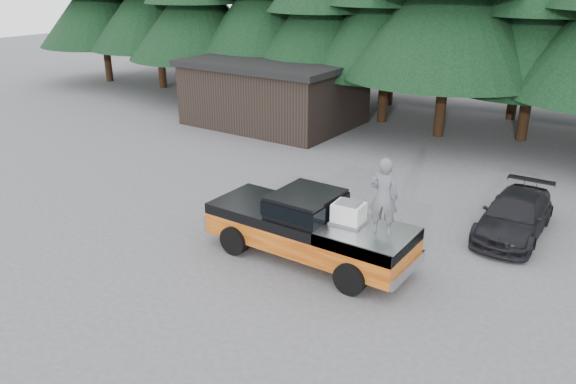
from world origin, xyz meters
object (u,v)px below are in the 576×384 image
Objects in this scene: man_on_bed at (384,196)px; parked_car at (515,215)px; air_compressor at (349,214)px; utility_building at (274,92)px; pickup_truck at (309,236)px.

man_on_bed is 5.50m from parked_car.
utility_building is at bearing 128.32° from air_compressor.
man_on_bed reaches higher than pickup_truck.
utility_building is (-13.84, 6.76, 1.05)m from parked_car.
air_compressor is (1.15, 0.10, 0.93)m from pickup_truck.
parked_car is 15.44m from utility_building.
man_on_bed is at bearing -7.98° from air_compressor.
air_compressor reaches higher than pickup_truck.
parked_car is at bearing 48.28° from pickup_truck.
air_compressor is at bearing -19.34° from man_on_bed.
air_compressor is 15.69m from utility_building.
parked_car is at bearing -130.40° from man_on_bed.
parked_car is at bearing -26.05° from utility_building.
pickup_truck is 7.78× the size of air_compressor.
man_on_bed reaches higher than parked_car.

